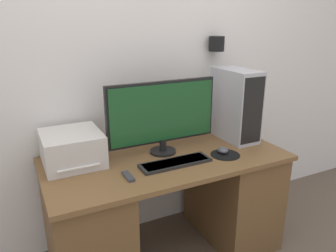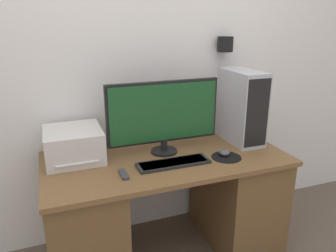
{
  "view_description": "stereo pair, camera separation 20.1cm",
  "coord_description": "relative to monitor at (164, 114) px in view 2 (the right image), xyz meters",
  "views": [
    {
      "loc": [
        -0.84,
        -1.34,
        1.57
      ],
      "look_at": [
        0.01,
        0.37,
        0.94
      ],
      "focal_mm": 35.0,
      "sensor_mm": 36.0,
      "label": 1
    },
    {
      "loc": [
        -0.66,
        -1.42,
        1.57
      ],
      "look_at": [
        0.01,
        0.37,
        0.94
      ],
      "focal_mm": 35.0,
      "sensor_mm": 36.0,
      "label": 2
    }
  ],
  "objects": [
    {
      "name": "mouse",
      "position": [
        0.34,
        -0.19,
        -0.24
      ],
      "size": [
        0.07,
        0.08,
        0.04
      ],
      "color": "#4C4C51",
      "rests_on": "mousepad"
    },
    {
      "name": "desk",
      "position": [
        -0.01,
        -0.08,
        -0.61
      ],
      "size": [
        1.52,
        0.73,
        0.73
      ],
      "color": "brown",
      "rests_on": "ground_plane"
    },
    {
      "name": "printer",
      "position": [
        -0.56,
        0.09,
        -0.16
      ],
      "size": [
        0.34,
        0.37,
        0.19
      ],
      "color": "beige",
      "rests_on": "desk"
    },
    {
      "name": "mousepad",
      "position": [
        0.34,
        -0.22,
        -0.26
      ],
      "size": [
        0.19,
        0.19,
        0.0
      ],
      "color": "black",
      "rests_on": "desk"
    },
    {
      "name": "remote_control",
      "position": [
        -0.32,
        -0.24,
        -0.25
      ],
      "size": [
        0.04,
        0.12,
        0.02
      ],
      "color": "#38383D",
      "rests_on": "desk"
    },
    {
      "name": "monitor",
      "position": [
        0.0,
        0.0,
        0.0
      ],
      "size": [
        0.73,
        0.17,
        0.47
      ],
      "color": "black",
      "rests_on": "desk"
    },
    {
      "name": "computer_tower",
      "position": [
        0.58,
        0.01,
        -0.01
      ],
      "size": [
        0.19,
        0.38,
        0.5
      ],
      "color": "#B2B2B7",
      "rests_on": "desk"
    },
    {
      "name": "wall_back",
      "position": [
        -0.0,
        0.34,
        0.37
      ],
      "size": [
        6.4,
        0.16,
        2.7
      ],
      "color": "white",
      "rests_on": "ground_plane"
    },
    {
      "name": "keyboard",
      "position": [
        -0.01,
        -0.2,
        -0.25
      ],
      "size": [
        0.44,
        0.13,
        0.02
      ],
      "color": "black",
      "rests_on": "desk"
    }
  ]
}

